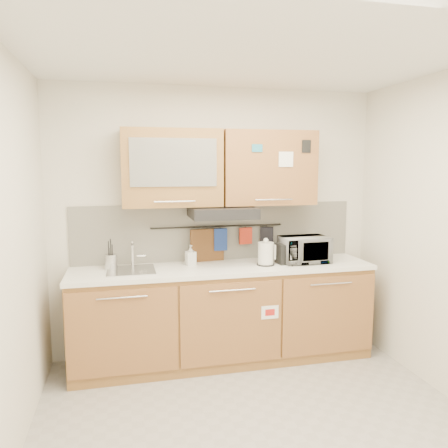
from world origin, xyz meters
TOP-DOWN VIEW (x-y plane):
  - floor at (0.00, 0.00)m, footprint 3.20×3.20m
  - ceiling at (0.00, 0.00)m, footprint 3.20×3.20m
  - wall_back at (0.00, 1.50)m, footprint 3.20×0.00m
  - wall_left at (-1.60, 0.00)m, footprint 0.00×3.00m
  - base_cabinet at (0.00, 1.19)m, footprint 2.80×0.64m
  - countertop at (0.00, 1.19)m, footprint 2.82×0.62m
  - backsplash at (0.00, 1.49)m, footprint 2.80×0.02m
  - upper_cabinets at (-0.00, 1.32)m, footprint 1.82×0.37m
  - range_hood at (0.00, 1.25)m, footprint 0.60×0.46m
  - sink at (-0.85, 1.21)m, footprint 0.42×0.40m
  - utensil_rail at (0.00, 1.45)m, footprint 1.30×0.02m
  - utensil_crock at (-1.02, 1.30)m, footprint 0.14×0.14m
  - kettle at (0.40, 1.15)m, footprint 0.19×0.17m
  - toaster at (0.65, 1.17)m, footprint 0.26×0.17m
  - microwave at (0.80, 1.17)m, footprint 0.47×0.33m
  - soap_bottle at (-0.29, 1.31)m, footprint 0.10×0.10m
  - cutting_board at (-0.11, 1.44)m, footprint 0.34×0.07m
  - oven_mitt at (0.02, 1.44)m, footprint 0.13×0.03m
  - dark_pouch at (0.50, 1.44)m, footprint 0.14×0.07m
  - pot_holder at (0.28, 1.44)m, footprint 0.14×0.04m

SIDE VIEW (x-z plane):
  - floor at x=0.00m, z-range 0.00..0.00m
  - base_cabinet at x=0.00m, z-range -0.03..0.85m
  - countertop at x=0.00m, z-range 0.88..0.92m
  - sink at x=-0.85m, z-range 0.79..1.05m
  - utensil_crock at x=-1.02m, z-range 0.85..1.13m
  - soap_bottle at x=-0.29m, z-range 0.92..1.11m
  - toaster at x=0.65m, z-range 0.92..1.11m
  - kettle at x=0.40m, z-range 0.89..1.15m
  - cutting_board at x=-0.11m, z-range 0.82..1.24m
  - microwave at x=0.80m, z-range 0.92..1.17m
  - oven_mitt at x=0.02m, z-range 1.02..1.24m
  - dark_pouch at x=0.50m, z-range 1.03..1.24m
  - pot_holder at x=0.28m, z-range 1.08..1.24m
  - backsplash at x=0.00m, z-range 0.92..1.48m
  - utensil_rail at x=0.00m, z-range 1.25..1.27m
  - wall_left at x=-1.60m, z-range -0.20..2.80m
  - wall_back at x=0.00m, z-range -0.30..2.90m
  - range_hood at x=0.00m, z-range 1.37..1.47m
  - upper_cabinets at x=0.00m, z-range 1.48..2.18m
  - ceiling at x=0.00m, z-range 2.60..2.60m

